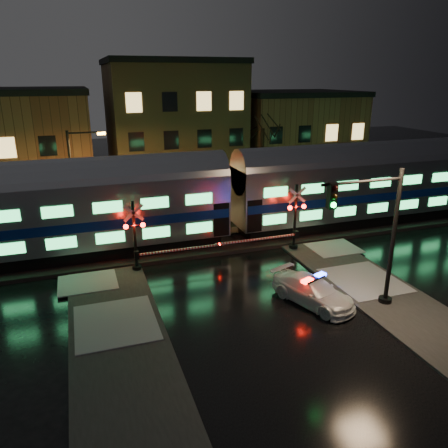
# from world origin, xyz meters

# --- Properties ---
(ground) EXTENTS (120.00, 120.00, 0.00)m
(ground) POSITION_xyz_m (0.00, 0.00, 0.00)
(ground) COLOR black
(ground) RESTS_ON ground
(ballast) EXTENTS (90.00, 4.20, 0.24)m
(ballast) POSITION_xyz_m (0.00, 5.00, 0.12)
(ballast) COLOR black
(ballast) RESTS_ON ground
(sidewalk_left) EXTENTS (4.00, 20.00, 0.12)m
(sidewalk_left) POSITION_xyz_m (-6.50, -6.00, 0.06)
(sidewalk_left) COLOR #2D2D2D
(sidewalk_left) RESTS_ON ground
(sidewalk_right) EXTENTS (4.00, 20.00, 0.12)m
(sidewalk_right) POSITION_xyz_m (6.50, -6.00, 0.06)
(sidewalk_right) COLOR #2D2D2D
(sidewalk_right) RESTS_ON ground
(building_left) EXTENTS (14.00, 10.00, 9.00)m
(building_left) POSITION_xyz_m (-13.00, 22.00, 4.50)
(building_left) COLOR brown
(building_left) RESTS_ON ground
(building_mid) EXTENTS (12.00, 11.00, 11.50)m
(building_mid) POSITION_xyz_m (2.00, 22.50, 5.75)
(building_mid) COLOR brown
(building_mid) RESTS_ON ground
(building_right) EXTENTS (12.00, 10.00, 8.50)m
(building_right) POSITION_xyz_m (15.00, 22.00, 4.25)
(building_right) COLOR brown
(building_right) RESTS_ON ground
(train) EXTENTS (51.00, 3.12, 5.92)m
(train) POSITION_xyz_m (1.73, 5.00, 3.38)
(train) COLOR black
(train) RESTS_ON ballast
(police_car) EXTENTS (3.23, 4.73, 1.43)m
(police_car) POSITION_xyz_m (2.74, -4.08, 0.64)
(police_car) COLOR white
(police_car) RESTS_ON ground
(crossing_signal_right) EXTENTS (6.00, 0.67, 4.25)m
(crossing_signal_right) POSITION_xyz_m (4.74, 2.31, 1.76)
(crossing_signal_right) COLOR black
(crossing_signal_right) RESTS_ON ground
(crossing_signal_left) EXTENTS (5.78, 0.66, 4.09)m
(crossing_signal_left) POSITION_xyz_m (-4.42, 2.31, 1.69)
(crossing_signal_left) COLOR black
(crossing_signal_left) RESTS_ON ground
(traffic_light) EXTENTS (4.31, 0.74, 6.66)m
(traffic_light) POSITION_xyz_m (4.99, -5.33, 3.54)
(traffic_light) COLOR black
(traffic_light) RESTS_ON ground
(streetlight) EXTENTS (2.42, 0.25, 7.23)m
(streetlight) POSITION_xyz_m (-7.51, 9.00, 4.17)
(streetlight) COLOR black
(streetlight) RESTS_ON ground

